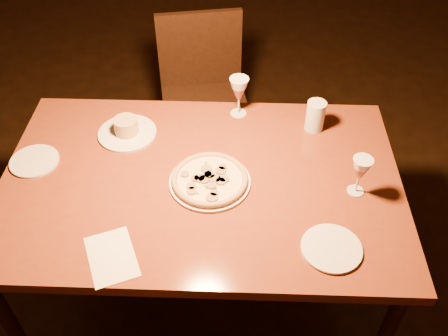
{
  "coord_description": "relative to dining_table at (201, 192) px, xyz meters",
  "views": [
    {
      "loc": [
        -0.02,
        -1.49,
        2.13
      ],
      "look_at": [
        0.06,
        -0.12,
        0.81
      ],
      "focal_mm": 40.0,
      "sensor_mm": 36.0,
      "label": 1
    }
  ],
  "objects": [
    {
      "name": "floor",
      "position": [
        0.03,
        0.17,
        -0.73
      ],
      "size": [
        7.0,
        7.0,
        0.0
      ],
      "primitive_type": "plane",
      "color": "black",
      "rests_on": "ground"
    },
    {
      "name": "dining_table",
      "position": [
        0.0,
        0.0,
        0.0
      ],
      "size": [
        1.59,
        1.11,
        0.81
      ],
      "rotation": [
        0.0,
        0.0,
        -0.1
      ],
      "color": "brown",
      "rests_on": "floor"
    },
    {
      "name": "chair_far",
      "position": [
        0.03,
        0.93,
        -0.2
      ],
      "size": [
        0.49,
        0.49,
        0.94
      ],
      "rotation": [
        0.0,
        0.0,
        0.09
      ],
      "color": "black",
      "rests_on": "floor"
    },
    {
      "name": "pizza_plate",
      "position": [
        0.03,
        -0.02,
        0.09
      ],
      "size": [
        0.3,
        0.3,
        0.03
      ],
      "color": "white",
      "rests_on": "dining_table"
    },
    {
      "name": "ramekin_saucer",
      "position": [
        -0.3,
        0.28,
        0.1
      ],
      "size": [
        0.24,
        0.24,
        0.08
      ],
      "color": "white",
      "rests_on": "dining_table"
    },
    {
      "name": "wine_glass_far",
      "position": [
        0.17,
        0.39,
        0.16
      ],
      "size": [
        0.08,
        0.08,
        0.18
      ],
      "primitive_type": null,
      "color": "#A44C44",
      "rests_on": "dining_table"
    },
    {
      "name": "wine_glass_right",
      "position": [
        0.56,
        -0.1,
        0.15
      ],
      "size": [
        0.07,
        0.07,
        0.16
      ],
      "primitive_type": null,
      "color": "#A44C44",
      "rests_on": "dining_table"
    },
    {
      "name": "water_tumbler",
      "position": [
        0.48,
        0.27,
        0.14
      ],
      "size": [
        0.08,
        0.08,
        0.13
      ],
      "primitive_type": "cylinder",
      "color": "silver",
      "rests_on": "dining_table"
    },
    {
      "name": "side_plate_left",
      "position": [
        -0.64,
        0.13,
        0.08
      ],
      "size": [
        0.19,
        0.19,
        0.01
      ],
      "primitive_type": "cylinder",
      "color": "white",
      "rests_on": "dining_table"
    },
    {
      "name": "side_plate_near",
      "position": [
        0.42,
        -0.35,
        0.08
      ],
      "size": [
        0.2,
        0.2,
        0.01
      ],
      "primitive_type": "cylinder",
      "color": "white",
      "rests_on": "dining_table"
    },
    {
      "name": "menu_card",
      "position": [
        -0.3,
        -0.34,
        0.07
      ],
      "size": [
        0.2,
        0.25,
        0.0
      ],
      "primitive_type": "cube",
      "rotation": [
        0.0,
        0.0,
        0.31
      ],
      "color": "white",
      "rests_on": "dining_table"
    }
  ]
}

